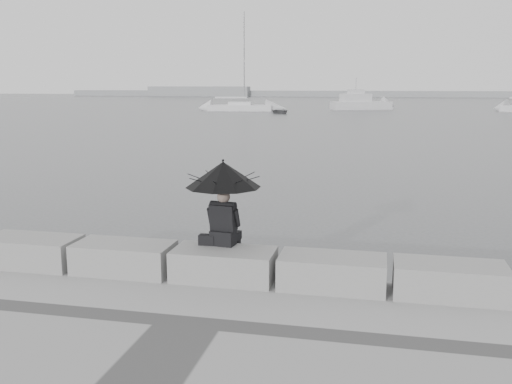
% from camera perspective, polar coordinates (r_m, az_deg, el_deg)
% --- Properties ---
extents(ground, '(360.00, 360.00, 0.00)m').
position_cam_1_polar(ground, '(9.74, -2.45, -10.69)').
color(ground, '#414346').
rests_on(ground, ground).
extents(stone_block_far_left, '(1.60, 0.80, 0.50)m').
position_cam_1_polar(stone_block_far_left, '(10.48, -21.52, -5.56)').
color(stone_block_far_left, gray).
rests_on(stone_block_far_left, promenade).
extents(stone_block_left, '(1.60, 0.80, 0.50)m').
position_cam_1_polar(stone_block_left, '(9.65, -13.05, -6.44)').
color(stone_block_left, gray).
rests_on(stone_block_left, promenade).
extents(stone_block_centre, '(1.60, 0.80, 0.50)m').
position_cam_1_polar(stone_block_centre, '(9.07, -3.22, -7.29)').
color(stone_block_centre, gray).
rests_on(stone_block_centre, promenade).
extents(stone_block_right, '(1.60, 0.80, 0.50)m').
position_cam_1_polar(stone_block_right, '(8.79, 7.63, -7.97)').
color(stone_block_right, gray).
rests_on(stone_block_right, promenade).
extents(stone_block_far_right, '(1.60, 0.80, 0.50)m').
position_cam_1_polar(stone_block_far_right, '(8.83, 18.80, -8.38)').
color(stone_block_far_right, gray).
rests_on(stone_block_far_right, promenade).
extents(seated_person, '(1.21, 1.21, 1.39)m').
position_cam_1_polar(seated_person, '(9.07, -3.31, 0.91)').
color(seated_person, black).
rests_on(seated_person, stone_block_centre).
extents(bag, '(0.26, 0.15, 0.17)m').
position_cam_1_polar(bag, '(9.26, -4.91, -4.78)').
color(bag, black).
rests_on(bag, stone_block_centre).
extents(distant_landmass, '(180.00, 8.00, 2.80)m').
position_cam_1_polar(distant_landmass, '(163.62, 8.82, 9.71)').
color(distant_landmass, gray).
rests_on(distant_landmass, ground).
extents(sailboat_left, '(8.73, 2.92, 12.90)m').
position_cam_1_polar(sailboat_left, '(77.04, -1.58, 8.50)').
color(sailboat_left, silver).
rests_on(sailboat_left, ground).
extents(motor_cruiser, '(8.65, 5.45, 4.50)m').
position_cam_1_polar(motor_cruiser, '(82.22, 10.46, 8.73)').
color(motor_cruiser, silver).
rests_on(motor_cruiser, ground).
extents(dinghy, '(3.41, 3.10, 0.55)m').
position_cam_1_polar(dinghy, '(70.39, 2.47, 8.08)').
color(dinghy, slate).
rests_on(dinghy, ground).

